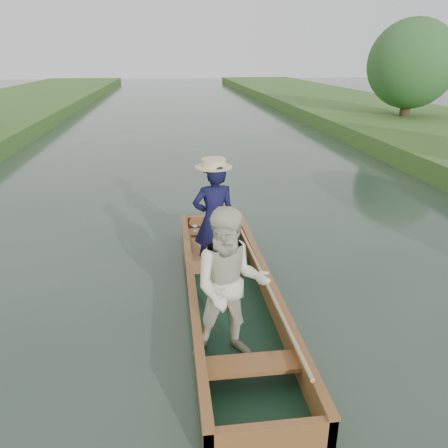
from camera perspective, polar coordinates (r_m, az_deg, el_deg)
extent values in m
plane|color=#283D30|center=(6.02, 0.73, -10.53)|extent=(120.00, 120.00, 0.00)
cylinder|color=#47331E|center=(21.62, 22.69, 14.46)|extent=(0.44, 0.44, 2.39)
sphere|color=#275421|center=(21.54, 23.32, 18.65)|extent=(3.74, 3.74, 3.74)
sphere|color=#275421|center=(22.11, 24.18, 17.51)|extent=(2.20, 2.20, 2.20)
cube|color=#12301E|center=(6.00, 0.73, -10.21)|extent=(1.10, 5.00, 0.08)
cube|color=#915D2D|center=(5.86, -4.27, -8.84)|extent=(0.08, 5.00, 0.32)
cube|color=#915D2D|center=(5.99, 5.63, -8.21)|extent=(0.08, 5.00, 0.32)
cube|color=#915D2D|center=(8.11, -1.65, 0.06)|extent=(1.10, 0.08, 0.32)
cube|color=#915D2D|center=(3.99, 6.15, -26.21)|extent=(1.10, 0.08, 0.32)
cube|color=#915D2D|center=(5.77, -4.31, -7.29)|extent=(0.10, 5.00, 0.04)
cube|color=#915D2D|center=(5.90, 5.69, -6.69)|extent=(0.10, 5.00, 0.04)
cube|color=#915D2D|center=(7.57, -1.23, -1.04)|extent=(0.94, 0.30, 0.05)
cube|color=#915D2D|center=(4.56, 3.64, -17.84)|extent=(0.94, 0.30, 0.05)
imported|color=#101034|center=(6.31, -1.30, 0.53)|extent=(0.68, 0.50, 1.72)
cylinder|color=beige|center=(6.07, -1.36, 7.78)|extent=(0.52, 0.52, 0.12)
imported|color=beige|center=(4.57, 0.85, -8.10)|extent=(0.86, 0.69, 1.71)
cube|color=#A45234|center=(7.01, -1.80, -3.94)|extent=(0.85, 0.90, 0.22)
sphere|color=tan|center=(6.86, 0.48, -2.56)|extent=(0.19, 0.19, 0.19)
sphere|color=tan|center=(6.79, 0.49, -1.49)|extent=(0.14, 0.14, 0.14)
sphere|color=tan|center=(6.76, 0.05, -1.03)|extent=(0.05, 0.05, 0.05)
sphere|color=tan|center=(6.78, 0.93, -0.99)|extent=(0.05, 0.05, 0.05)
sphere|color=tan|center=(6.75, 0.55, -1.79)|extent=(0.06, 0.06, 0.06)
sphere|color=tan|center=(6.82, -0.21, -2.44)|extent=(0.07, 0.07, 0.07)
sphere|color=tan|center=(6.84, 1.21, -2.36)|extent=(0.07, 0.07, 0.07)
sphere|color=tan|center=(6.86, 0.11, -3.29)|extent=(0.08, 0.08, 0.08)
sphere|color=tan|center=(6.87, 0.90, -3.25)|extent=(0.08, 0.08, 0.08)
cylinder|color=silver|center=(7.54, -3.80, -0.95)|extent=(0.07, 0.07, 0.01)
cylinder|color=silver|center=(7.52, -3.81, -0.67)|extent=(0.01, 0.01, 0.08)
ellipsoid|color=silver|center=(7.50, -3.82, -0.28)|extent=(0.09, 0.09, 0.05)
cylinder|color=tan|center=(5.77, 5.17, -6.90)|extent=(0.04, 4.09, 0.19)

